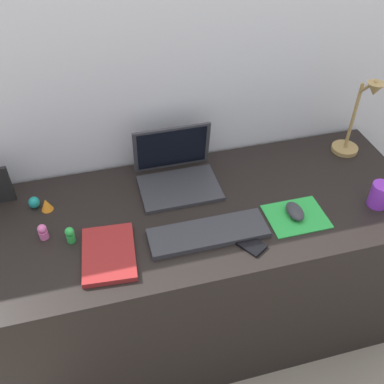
{
  "coord_description": "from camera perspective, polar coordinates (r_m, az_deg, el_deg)",
  "views": [
    {
      "loc": [
        -0.31,
        -1.13,
        1.86
      ],
      "look_at": [
        -0.01,
        0.0,
        0.83
      ],
      "focal_mm": 41.55,
      "sensor_mm": 36.0,
      "label": 1
    }
  ],
  "objects": [
    {
      "name": "keyboard",
      "position": [
        1.52,
        2.09,
        -5.3
      ],
      "size": [
        0.41,
        0.13,
        0.02
      ],
      "primitive_type": "cube",
      "color": "#333338",
      "rests_on": "desk"
    },
    {
      "name": "mousepad",
      "position": [
        1.63,
        13.22,
        -3.08
      ],
      "size": [
        0.21,
        0.17,
        0.0
      ],
      "primitive_type": "cube",
      "color": "green",
      "rests_on": "desk"
    },
    {
      "name": "coffee_mug",
      "position": [
        1.75,
        22.95,
        -0.34
      ],
      "size": [
        0.07,
        0.07,
        0.09
      ],
      "primitive_type": "cylinder",
      "color": "purple",
      "rests_on": "desk"
    },
    {
      "name": "toy_figurine_orange",
      "position": [
        1.69,
        -18.2,
        -1.54
      ],
      "size": [
        0.04,
        0.04,
        0.05
      ],
      "primitive_type": "cone",
      "color": "orange",
      "rests_on": "desk"
    },
    {
      "name": "toy_figurine_teal",
      "position": [
        1.71,
        -19.6,
        -1.27
      ],
      "size": [
        0.04,
        0.04,
        0.04
      ],
      "primitive_type": "ellipsoid",
      "color": "teal",
      "rests_on": "desk"
    },
    {
      "name": "mouse",
      "position": [
        1.62,
        13.08,
        -2.43
      ],
      "size": [
        0.06,
        0.1,
        0.03
      ],
      "primitive_type": "ellipsoid",
      "color": "#333338",
      "rests_on": "mousepad"
    },
    {
      "name": "desk_lamp",
      "position": [
        1.9,
        20.51,
        8.61
      ],
      "size": [
        0.11,
        0.16,
        0.36
      ],
      "color": "#A5844C",
      "rests_on": "desk"
    },
    {
      "name": "back_wall",
      "position": [
        1.84,
        -2.6,
        7.03
      ],
      "size": [
        2.9,
        0.05,
        1.64
      ],
      "primitive_type": "cube",
      "color": "silver",
      "rests_on": "ground_plane"
    },
    {
      "name": "cell_phone",
      "position": [
        1.51,
        7.04,
        -6.38
      ],
      "size": [
        0.12,
        0.14,
        0.01
      ],
      "primitive_type": "cube",
      "rotation": [
        0.0,
        0.0,
        0.55
      ],
      "color": "black",
      "rests_on": "desk"
    },
    {
      "name": "toy_figurine_pink",
      "position": [
        1.58,
        -18.6,
        -4.89
      ],
      "size": [
        0.03,
        0.03,
        0.06
      ],
      "color": "pink",
      "rests_on": "desk"
    },
    {
      "name": "desk",
      "position": [
        1.89,
        0.31,
        -10.44
      ],
      "size": [
        1.7,
        0.65,
        0.74
      ],
      "primitive_type": "cube",
      "color": "black",
      "rests_on": "ground_plane"
    },
    {
      "name": "laptop",
      "position": [
        1.71,
        -2.05,
        2.85
      ],
      "size": [
        0.3,
        0.24,
        0.21
      ],
      "color": "#333338",
      "rests_on": "desk"
    },
    {
      "name": "toy_figurine_green",
      "position": [
        1.54,
        -15.37,
        -5.29
      ],
      "size": [
        0.03,
        0.03,
        0.06
      ],
      "color": "green",
      "rests_on": "desk"
    },
    {
      "name": "notebook_pad",
      "position": [
        1.49,
        -10.64,
        -7.79
      ],
      "size": [
        0.19,
        0.25,
        0.02
      ],
      "primitive_type": "cube",
      "rotation": [
        0.0,
        0.0,
        -0.08
      ],
      "color": "maroon",
      "rests_on": "desk"
    },
    {
      "name": "ground_plane",
      "position": [
        2.2,
        0.28,
        -16.41
      ],
      "size": [
        6.0,
        6.0,
        0.0
      ],
      "primitive_type": "plane",
      "color": "gray"
    }
  ]
}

